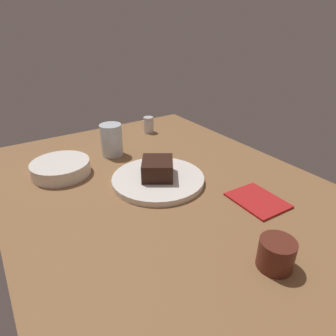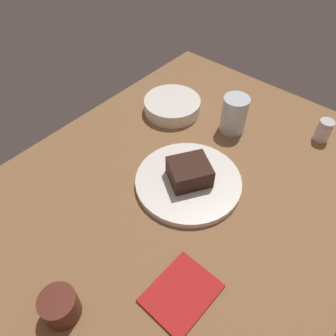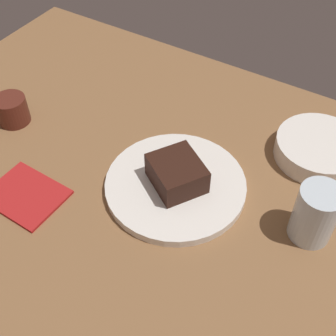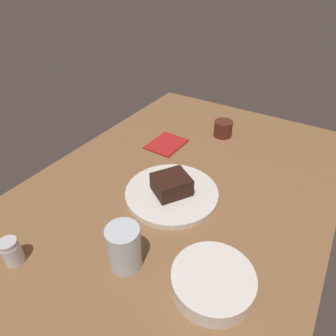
{
  "view_description": "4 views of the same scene",
  "coord_description": "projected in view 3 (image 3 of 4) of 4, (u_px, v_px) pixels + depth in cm",
  "views": [
    {
      "loc": [
        -57.24,
        38.35,
        45.53
      ],
      "look_at": [
        4.57,
        -2.09,
        7.79
      ],
      "focal_mm": 31.45,
      "sensor_mm": 36.0,
      "label": 1
    },
    {
      "loc": [
        -37.09,
        -30.53,
        66.94
      ],
      "look_at": [
        3.58,
        4.09,
        8.56
      ],
      "focal_mm": 35.05,
      "sensor_mm": 36.0,
      "label": 2
    },
    {
      "loc": [
        34.01,
        -47.89,
        68.45
      ],
      "look_at": [
        3.77,
        1.98,
        5.19
      ],
      "focal_mm": 48.01,
      "sensor_mm": 36.0,
      "label": 3
    },
    {
      "loc": [
        61.46,
        32.9,
        59.41
      ],
      "look_at": [
        2.59,
        -3.78,
        8.9
      ],
      "focal_mm": 31.4,
      "sensor_mm": 36.0,
      "label": 4
    }
  ],
  "objects": [
    {
      "name": "chocolate_cake_slice",
      "position": [
        178.0,
        172.0,
        0.82
      ],
      "size": [
        12.83,
        12.53,
        5.18
      ],
      "primitive_type": "cube",
      "rotation": [
        0.0,
        0.0,
        5.71
      ],
      "color": "black",
      "rests_on": "dessert_plate"
    },
    {
      "name": "dessert_plate",
      "position": [
        177.0,
        184.0,
        0.85
      ],
      "size": [
        26.64,
        26.64,
        1.7
      ],
      "primitive_type": "cylinder",
      "color": "white",
      "rests_on": "dining_table"
    },
    {
      "name": "folded_napkin",
      "position": [
        26.0,
        195.0,
        0.84
      ],
      "size": [
        14.3,
        11.49,
        0.6
      ],
      "primitive_type": "cube",
      "rotation": [
        0.0,
        0.0,
        -0.03
      ],
      "color": "#B21E1E",
      "rests_on": "dining_table"
    },
    {
      "name": "dining_table",
      "position": [
        147.0,
        180.0,
        0.89
      ],
      "size": [
        120.0,
        84.0,
        3.0
      ],
      "primitive_type": "cube",
      "color": "brown",
      "rests_on": "ground"
    },
    {
      "name": "side_bowl",
      "position": [
        319.0,
        149.0,
        0.9
      ],
      "size": [
        17.39,
        17.39,
        4.12
      ],
      "primitive_type": "cylinder",
      "color": "white",
      "rests_on": "dining_table"
    },
    {
      "name": "coffee_cup",
      "position": [
        12.0,
        110.0,
        0.96
      ],
      "size": [
        6.86,
        6.86,
        6.02
      ],
      "primitive_type": "cylinder",
      "color": "#562319",
      "rests_on": "dining_table"
    },
    {
      "name": "water_glass",
      "position": [
        315.0,
        214.0,
        0.75
      ],
      "size": [
        7.37,
        7.37,
        10.9
      ],
      "primitive_type": "cylinder",
      "color": "silver",
      "rests_on": "dining_table"
    }
  ]
}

